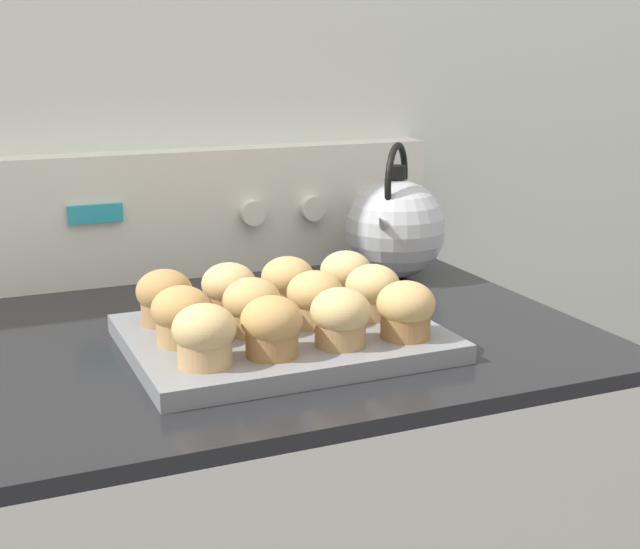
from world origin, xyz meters
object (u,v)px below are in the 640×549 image
(muffin_r0_c1, at_px, (272,326))
(muffin_r2_c0, at_px, (164,297))
(muffin_r1_c1, at_px, (252,306))
(muffin_r2_c3, at_px, (346,276))
(muffin_pan, at_px, (282,338))
(muffin_r0_c2, at_px, (340,317))
(muffin_r2_c2, at_px, (288,282))
(muffin_r1_c3, at_px, (373,291))
(muffin_r1_c0, at_px, (181,315))
(tea_kettle, at_px, (395,227))
(muffin_r0_c3, at_px, (406,310))
(muffin_r1_c2, at_px, (315,298))
(muffin_r0_c0, at_px, (204,335))
(muffin_r2_c1, at_px, (229,289))

(muffin_r0_c1, relative_size, muffin_r2_c0, 1.00)
(muffin_r1_c1, bearing_deg, muffin_r2_c3, 27.16)
(muffin_pan, xyz_separation_m, muffin_r0_c1, (-0.04, -0.08, 0.04))
(muffin_r0_c2, distance_m, muffin_r2_c2, 0.16)
(muffin_r1_c3, height_order, muffin_r2_c0, same)
(muffin_r1_c0, relative_size, tea_kettle, 0.33)
(muffin_r0_c3, height_order, muffin_r1_c3, same)
(muffin_r0_c3, xyz_separation_m, muffin_r1_c3, (0.00, 0.09, 0.00))
(muffin_r0_c1, distance_m, muffin_r0_c3, 0.16)
(muffin_r2_c3, bearing_deg, tea_kettle, 44.82)
(muffin_r1_c2, bearing_deg, muffin_r2_c0, 154.64)
(muffin_r1_c2, bearing_deg, muffin_r1_c0, -178.79)
(muffin_r2_c2, distance_m, muffin_r2_c3, 0.08)
(muffin_r1_c2, distance_m, muffin_r2_c2, 0.08)
(muffin_r2_c2, relative_size, muffin_r2_c3, 1.00)
(muffin_r0_c3, height_order, muffin_r1_c1, same)
(muffin_r1_c3, height_order, muffin_r2_c2, same)
(muffin_r0_c2, distance_m, muffin_r1_c3, 0.11)
(muffin_r2_c0, bearing_deg, muffin_r1_c0, -90.18)
(muffin_pan, relative_size, muffin_r2_c0, 5.33)
(muffin_r1_c3, bearing_deg, muffin_r2_c0, 162.37)
(muffin_r2_c2, bearing_deg, muffin_pan, -115.43)
(muffin_r0_c1, height_order, muffin_r2_c3, same)
(muffin_pan, distance_m, muffin_r0_c1, 0.10)
(muffin_r0_c1, bearing_deg, muffin_r1_c3, 26.81)
(muffin_r1_c1, height_order, muffin_r1_c2, same)
(muffin_r0_c0, bearing_deg, muffin_r0_c3, -0.65)
(tea_kettle, bearing_deg, muffin_r2_c2, -147.13)
(muffin_r1_c0, bearing_deg, muffin_r2_c0, 89.82)
(muffin_r2_c0, bearing_deg, muffin_r2_c1, 0.73)
(muffin_r2_c1, distance_m, tea_kettle, 0.35)
(muffin_r0_c2, bearing_deg, tea_kettle, 53.19)
(muffin_r0_c1, xyz_separation_m, muffin_r2_c3, (0.16, 0.16, 0.00))
(muffin_r0_c1, xyz_separation_m, muffin_r2_c2, (0.08, 0.16, 0.00))
(muffin_r0_c0, height_order, muffin_r1_c1, same)
(muffin_r2_c0, bearing_deg, muffin_r0_c1, -63.58)
(muffin_r1_c2, xyz_separation_m, muffin_r2_c0, (-0.16, 0.08, 0.00))
(muffin_r0_c1, relative_size, muffin_r1_c2, 1.00)
(muffin_r0_c0, distance_m, muffin_r2_c2, 0.23)
(muffin_pan, bearing_deg, muffin_r1_c0, -179.01)
(muffin_r0_c3, xyz_separation_m, muffin_r2_c1, (-0.16, 0.16, 0.00))
(muffin_r0_c3, height_order, muffin_r2_c3, same)
(muffin_r0_c0, distance_m, muffin_r0_c3, 0.24)
(muffin_r1_c1, bearing_deg, muffin_r2_c1, 91.89)
(muffin_r0_c2, xyz_separation_m, muffin_r0_c3, (0.08, -0.00, 0.00))
(muffin_r2_c3, bearing_deg, muffin_r0_c2, -116.78)
(muffin_r0_c3, bearing_deg, muffin_r0_c2, 177.35)
(muffin_r1_c1, bearing_deg, muffin_r2_c2, 46.85)
(muffin_r2_c0, relative_size, muffin_r2_c2, 1.00)
(muffin_r0_c3, distance_m, muffin_r2_c2, 0.18)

